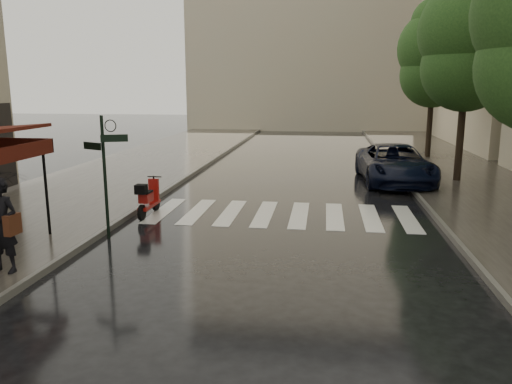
# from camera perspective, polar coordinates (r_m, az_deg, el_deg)

# --- Properties ---
(ground) EXTENTS (120.00, 120.00, 0.00)m
(ground) POSITION_cam_1_polar(r_m,az_deg,el_deg) (10.26, -17.13, -10.21)
(ground) COLOR black
(ground) RESTS_ON ground
(sidewalk_near) EXTENTS (6.00, 60.00, 0.12)m
(sidewalk_near) POSITION_cam_1_polar(r_m,az_deg,el_deg) (22.64, -14.88, 2.06)
(sidewalk_near) COLOR #38332D
(sidewalk_near) RESTS_ON ground
(sidewalk_far) EXTENTS (5.50, 60.00, 0.12)m
(sidewalk_far) POSITION_cam_1_polar(r_m,az_deg,el_deg) (21.78, 23.85, 1.06)
(sidewalk_far) COLOR #38332D
(sidewalk_far) RESTS_ON ground
(curb_near) EXTENTS (0.12, 60.00, 0.16)m
(curb_near) POSITION_cam_1_polar(r_m,az_deg,el_deg) (21.65, -7.40, 1.97)
(curb_near) COLOR #595651
(curb_near) RESTS_ON ground
(curb_far) EXTENTS (0.12, 60.00, 0.16)m
(curb_far) POSITION_cam_1_polar(r_m,az_deg,el_deg) (21.17, 16.56, 1.34)
(curb_far) COLOR #595651
(curb_far) RESTS_ON ground
(crosswalk) EXTENTS (7.85, 3.20, 0.01)m
(crosswalk) POSITION_cam_1_polar(r_m,az_deg,el_deg) (15.11, 2.98, -2.55)
(crosswalk) COLOR silver
(crosswalk) RESTS_ON ground
(signpost) EXTENTS (1.17, 0.29, 3.10)m
(signpost) POSITION_cam_1_polar(r_m,az_deg,el_deg) (12.91, -16.91, 2.75)
(signpost) COLOR black
(signpost) RESTS_ON ground
(backdrop_building) EXTENTS (22.00, 6.00, 20.00)m
(backdrop_building) POSITION_cam_1_polar(r_m,az_deg,el_deg) (47.01, 6.65, 19.43)
(backdrop_building) COLOR #BDAD90
(backdrop_building) RESTS_ON ground
(tree_mid) EXTENTS (3.80, 3.80, 8.34)m
(tree_mid) POSITION_cam_1_polar(r_m,az_deg,el_deg) (21.34, 23.12, 15.88)
(tree_mid) COLOR black
(tree_mid) RESTS_ON sidewalk_far
(tree_far) EXTENTS (3.80, 3.80, 8.16)m
(tree_far) POSITION_cam_1_polar(r_m,az_deg,el_deg) (28.18, 19.73, 14.65)
(tree_far) COLOR black
(tree_far) RESTS_ON sidewalk_far
(scooter) EXTENTS (0.44, 1.66, 1.09)m
(scooter) POSITION_cam_1_polar(r_m,az_deg,el_deg) (15.17, -12.23, -0.80)
(scooter) COLOR black
(scooter) RESTS_ON ground
(parked_car) EXTENTS (2.88, 5.68, 1.54)m
(parked_car) POSITION_cam_1_polar(r_m,az_deg,el_deg) (20.72, 15.55, 3.13)
(parked_car) COLOR black
(parked_car) RESTS_ON ground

